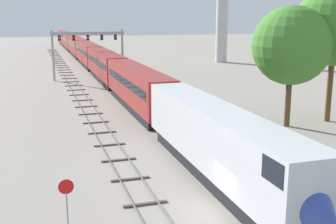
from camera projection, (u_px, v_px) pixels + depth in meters
name	position (u px, v px, depth m)	size (l,w,h in m)	color
ground_plane	(215.00, 211.00, 23.86)	(400.00, 400.00, 0.00)	gray
track_main	(96.00, 73.00, 80.26)	(2.60, 200.00, 0.16)	slate
track_near	(78.00, 92.00, 60.04)	(2.60, 160.00, 0.16)	slate
passenger_train	(88.00, 53.00, 90.92)	(3.04, 156.42, 4.80)	silver
signal_gantry	(88.00, 43.00, 71.13)	(12.10, 0.49, 8.24)	#999BA0
stop_sign	(67.00, 199.00, 21.05)	(0.76, 0.08, 2.88)	gray
trackside_tree_left	(335.00, 26.00, 42.00)	(7.95, 7.95, 13.60)	brown
trackside_tree_mid	(291.00, 46.00, 40.38)	(7.46, 7.46, 11.57)	brown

